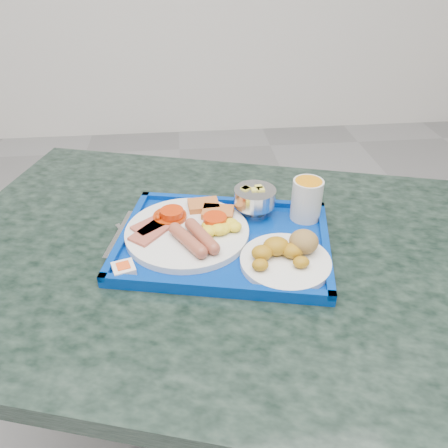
% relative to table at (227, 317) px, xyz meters
% --- Properties ---
extents(table, '(1.40, 1.13, 0.76)m').
position_rel_table_xyz_m(table, '(0.00, 0.00, 0.00)').
color(table, gray).
rests_on(table, floor).
extents(tray, '(0.49, 0.40, 0.03)m').
position_rel_table_xyz_m(tray, '(-0.01, 0.02, 0.21)').
color(tray, '#032F8F').
rests_on(tray, table).
extents(main_plate, '(0.26, 0.26, 0.04)m').
position_rel_table_xyz_m(main_plate, '(-0.07, 0.04, 0.22)').
color(main_plate, silver).
rests_on(main_plate, tray).
extents(bread_plate, '(0.17, 0.17, 0.06)m').
position_rel_table_xyz_m(bread_plate, '(0.11, -0.07, 0.23)').
color(bread_plate, silver).
rests_on(bread_plate, tray).
extents(fruit_bowl, '(0.09, 0.09, 0.06)m').
position_rel_table_xyz_m(fruit_bowl, '(0.07, 0.11, 0.25)').
color(fruit_bowl, silver).
rests_on(fruit_bowl, tray).
extents(juice_cup, '(0.07, 0.07, 0.09)m').
position_rel_table_xyz_m(juice_cup, '(0.18, 0.08, 0.26)').
color(juice_cup, silver).
rests_on(juice_cup, tray).
extents(spoon, '(0.09, 0.15, 0.01)m').
position_rel_table_xyz_m(spoon, '(-0.18, 0.09, 0.21)').
color(spoon, silver).
rests_on(spoon, tray).
extents(knife, '(0.05, 0.17, 0.00)m').
position_rel_table_xyz_m(knife, '(-0.23, 0.06, 0.21)').
color(knife, silver).
rests_on(knife, tray).
extents(jam_packet, '(0.05, 0.05, 0.02)m').
position_rel_table_xyz_m(jam_packet, '(-0.20, -0.07, 0.22)').
color(jam_packet, white).
rests_on(jam_packet, tray).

